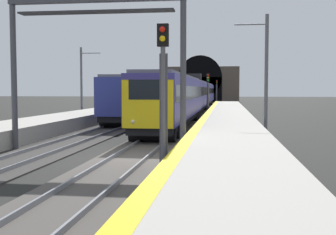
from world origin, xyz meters
name	(u,v)px	position (x,y,z in m)	size (l,w,h in m)	color
ground_plane	(131,159)	(0.00, 0.00, 0.00)	(320.00, 320.00, 0.00)	black
platform_right	(229,150)	(0.00, -4.03, 0.46)	(112.00, 3.79, 0.92)	#ADA89E
platform_right_edge_strip	(188,138)	(0.00, -2.39, 0.92)	(112.00, 0.50, 0.01)	yellow
track_main_line	(131,158)	(0.00, 0.00, 0.04)	(160.00, 3.05, 0.21)	#4C4742
track_adjacent_line	(31,156)	(0.00, 4.38, 0.04)	(160.00, 3.06, 0.21)	#383533
train_main_approaching	(194,95)	(35.69, 0.00, 2.26)	(63.26, 2.96, 4.85)	navy
train_adjacent_platform	(165,94)	(41.06, 4.38, 2.28)	(57.27, 3.31, 4.90)	navy
railway_signal_near	(163,87)	(-3.06, -1.80, 2.98)	(0.39, 0.38, 5.08)	#4C4C54
railway_signal_mid	(208,89)	(32.91, -1.80, 2.91)	(0.39, 0.38, 4.78)	#4C4C54
railway_signal_far	(217,89)	(79.33, -1.80, 2.94)	(0.39, 0.38, 5.01)	#4C4C54
overhead_signal_gantry	(96,34)	(2.40, 2.19, 5.50)	(0.70, 8.53, 7.33)	#3F3F47
tunnel_portal	(200,84)	(85.41, 2.19, 4.17)	(2.50, 18.22, 10.90)	#51473D
catenary_mast_near	(266,74)	(9.60, -6.29, 3.83)	(0.22, 2.07, 7.46)	#595B60
catenary_mast_far	(82,82)	(25.01, 10.66, 3.69)	(0.22, 2.13, 7.16)	#595B60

